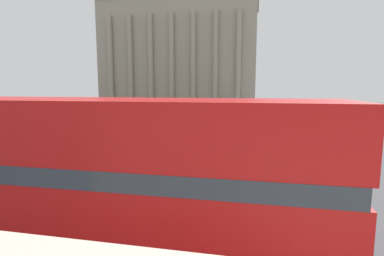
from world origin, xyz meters
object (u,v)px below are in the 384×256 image
object	(u,v)px
traffic_light_near	(213,136)
plaza_building_left	(182,58)
pedestrian_blue	(265,121)
double_decker_bus	(115,173)
traffic_light_mid	(195,119)

from	to	relation	value
traffic_light_near	plaza_building_left	bearing A→B (deg)	104.93
plaza_building_left	pedestrian_blue	world-z (taller)	plaza_building_left
traffic_light_near	pedestrian_blue	distance (m)	19.66
double_decker_bus	pedestrian_blue	xyz separation A→B (m)	(4.61, 24.90, -1.33)
pedestrian_blue	traffic_light_near	bearing A→B (deg)	-170.91
double_decker_bus	pedestrian_blue	world-z (taller)	double_decker_bus
pedestrian_blue	traffic_light_mid	bearing A→B (deg)	170.98
double_decker_bus	plaza_building_left	world-z (taller)	plaza_building_left
plaza_building_left	traffic_light_near	size ratio (longest dim) A/B	7.90
double_decker_bus	traffic_light_mid	xyz separation A→B (m)	(-0.71, 14.14, -0.08)
plaza_building_left	double_decker_bus	bearing A→B (deg)	-78.36
pedestrian_blue	double_decker_bus	bearing A→B (deg)	-173.22
traffic_light_mid	pedestrian_blue	bearing A→B (deg)	63.70
traffic_light_near	traffic_light_mid	distance (m)	9.01
plaza_building_left	pedestrian_blue	xyz separation A→B (m)	(15.76, -29.25, -9.57)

